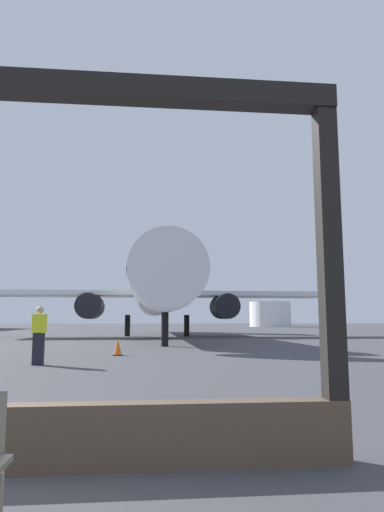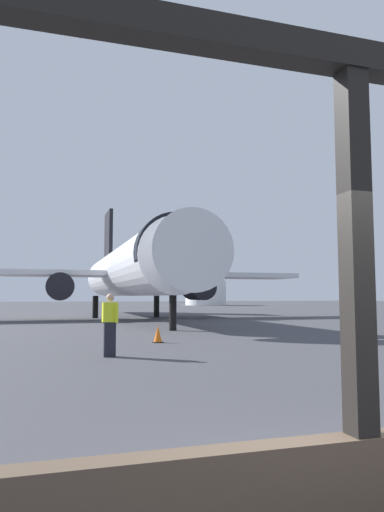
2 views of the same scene
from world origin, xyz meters
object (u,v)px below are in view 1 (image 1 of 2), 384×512
at_px(fuel_storage_tank, 270,314).
at_px(traffic_cone, 118,348).
at_px(airplane, 158,290).
at_px(ground_crew_worker, 39,334).

bearing_deg(fuel_storage_tank, traffic_cone, -109.99).
height_order(airplane, ground_crew_worker, airplane).
distance_m(airplane, ground_crew_worker, 22.21).
bearing_deg(airplane, traffic_cone, -96.32).
relative_size(airplane, traffic_cone, 54.04).
xyz_separation_m(ground_crew_worker, fuel_storage_tank, (26.32, 69.91, 1.38)).
height_order(ground_crew_worker, fuel_storage_tank, fuel_storage_tank).
xyz_separation_m(traffic_cone, fuel_storage_tank, (24.17, 66.43, 2.00)).
xyz_separation_m(airplane, traffic_cone, (-2.01, -18.17, -3.33)).
bearing_deg(airplane, ground_crew_worker, -100.89).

